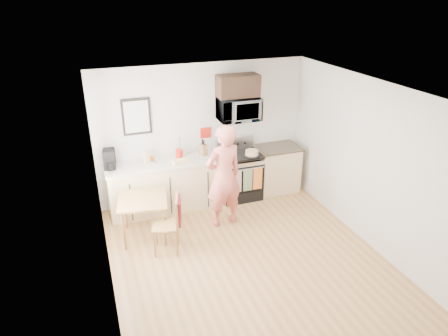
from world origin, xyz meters
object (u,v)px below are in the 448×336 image
object	(u,v)px
range	(239,176)
cake	(252,153)
dining_table	(143,203)
chair	(174,217)
microwave	(239,109)
person	(224,176)

from	to	relation	value
range	cake	xyz separation A→B (m)	(0.17, -0.18, 0.54)
cake	range	bearing A→B (deg)	134.01
dining_table	cake	size ratio (longest dim) A/B	2.57
dining_table	chair	world-z (taller)	chair
microwave	dining_table	bearing A→B (deg)	-156.18
range	person	world-z (taller)	person
range	cake	bearing A→B (deg)	-45.99
microwave	dining_table	size ratio (longest dim) A/B	1.00
range	microwave	xyz separation A→B (m)	(-0.00, 0.10, 1.32)
microwave	person	distance (m)	1.41
microwave	person	bearing A→B (deg)	-123.86
range	microwave	world-z (taller)	microwave
range	microwave	distance (m)	1.33
dining_table	cake	xyz separation A→B (m)	(2.17, 0.60, 0.34)
person	chair	bearing A→B (deg)	15.82
microwave	cake	size ratio (longest dim) A/B	2.56
cake	person	bearing A→B (deg)	-140.74
microwave	chair	bearing A→B (deg)	-138.53
microwave	cake	world-z (taller)	microwave
range	person	size ratio (longest dim) A/B	0.64
range	chair	xyz separation A→B (m)	(-1.61, -1.32, 0.17)
range	cake	size ratio (longest dim) A/B	3.91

